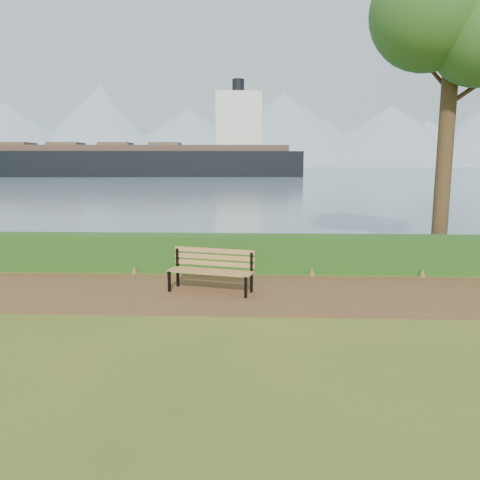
{
  "coord_description": "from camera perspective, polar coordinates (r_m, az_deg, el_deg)",
  "views": [
    {
      "loc": [
        0.19,
        -10.18,
        2.99
      ],
      "look_at": [
        -0.29,
        1.2,
        1.1
      ],
      "focal_mm": 35.0,
      "sensor_mm": 36.0,
      "label": 1
    }
  ],
  "objects": [
    {
      "name": "water",
      "position": [
        270.19,
        2.4,
        8.76
      ],
      "size": [
        700.0,
        510.0,
        0.0
      ],
      "primitive_type": "cube",
      "color": "#455A6F",
      "rests_on": "ground"
    },
    {
      "name": "ground",
      "position": [
        10.61,
        1.31,
        -6.95
      ],
      "size": [
        140.0,
        140.0,
        0.0
      ],
      "primitive_type": "plane",
      "color": "#435718",
      "rests_on": "ground"
    },
    {
      "name": "mountains",
      "position": [
        417.07,
        1.15,
        12.8
      ],
      "size": [
        585.0,
        190.0,
        70.0
      ],
      "color": "#8096AA",
      "rests_on": "ground"
    },
    {
      "name": "tree",
      "position": [
        15.68,
        24.74,
        24.38
      ],
      "size": [
        4.84,
        4.08,
        9.76
      ],
      "rotation": [
        0.0,
        0.0,
        0.2
      ],
      "color": "#332215",
      "rests_on": "ground"
    },
    {
      "name": "hedge",
      "position": [
        13.02,
        1.55,
        -1.61
      ],
      "size": [
        32.0,
        0.85,
        1.0
      ],
      "primitive_type": "cube",
      "color": "#1B4012",
      "rests_on": "ground"
    },
    {
      "name": "cargo_ship",
      "position": [
        105.68,
        -12.0,
        9.42
      ],
      "size": [
        75.54,
        17.05,
        22.74
      ],
      "rotation": [
        0.0,
        0.0,
        0.07
      ],
      "color": "black",
      "rests_on": "ground"
    },
    {
      "name": "path",
      "position": [
        10.89,
        1.35,
        -6.48
      ],
      "size": [
        40.0,
        3.4,
        0.01
      ],
      "primitive_type": "cube",
      "color": "brown",
      "rests_on": "ground"
    },
    {
      "name": "bench",
      "position": [
        10.95,
        -3.48,
        -3.34
      ],
      "size": [
        2.07,
        1.05,
        1.0
      ],
      "rotation": [
        0.0,
        0.0,
        -0.25
      ],
      "color": "black",
      "rests_on": "ground"
    }
  ]
}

